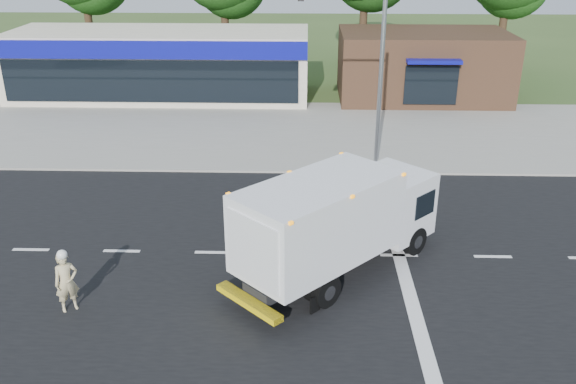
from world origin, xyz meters
The scene contains 10 objects.
ground centered at (0.00, 0.00, 0.00)m, with size 120.00×120.00×0.00m, color #385123.
road_asphalt centered at (0.00, 0.00, 0.00)m, with size 60.00×14.00×0.02m, color black.
sidewalk centered at (0.00, 8.20, 0.06)m, with size 60.00×2.40×0.12m, color gray.
parking_apron centered at (0.00, 14.00, 0.01)m, with size 60.00×9.00×0.02m, color gray.
lane_markings centered at (1.35, -1.35, 0.02)m, with size 55.20×7.00×0.01m.
ems_box_truck centered at (0.91, -1.14, 1.86)m, with size 6.70×6.77×3.23m.
emergency_worker centered at (-6.48, -3.29, 0.91)m, with size 0.76×0.70×1.86m.
retail_strip_mall centered at (-9.00, 19.93, 2.01)m, with size 18.00×6.20×4.00m.
brown_storefront centered at (7.00, 19.98, 2.00)m, with size 10.00×6.70×4.00m.
traffic_signal_pole centered at (2.35, 7.60, 4.92)m, with size 3.51×0.25×8.00m.
Camera 1 is at (-0.04, -17.25, 9.70)m, focal length 38.00 mm.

